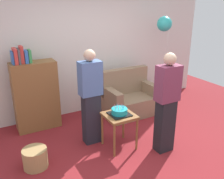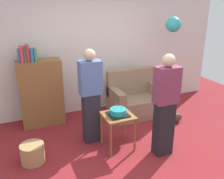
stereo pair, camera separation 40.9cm
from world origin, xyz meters
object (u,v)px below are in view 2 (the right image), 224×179
(person_blowing_candles, at_px, (91,96))
(wicker_basket, at_px, (33,153))
(side_table, at_px, (118,120))
(couch, at_px, (135,99))
(handbag, at_px, (176,118))
(person_holding_cake, at_px, (165,106))
(bookshelf, at_px, (41,92))
(birthday_cake, at_px, (118,112))
(balloon_bunch, at_px, (173,25))

(person_blowing_candles, distance_m, wicker_basket, 1.26)
(side_table, height_order, person_blowing_candles, person_blowing_candles)
(couch, relative_size, handbag, 3.93)
(wicker_basket, bearing_deg, person_holding_cake, -15.66)
(bookshelf, xyz_separation_m, person_holding_cake, (1.63, -1.77, 0.15))
(couch, relative_size, birthday_cake, 3.44)
(couch, xyz_separation_m, side_table, (-0.87, -1.05, 0.17))
(bookshelf, height_order, handbag, bookshelf)
(side_table, bearing_deg, person_holding_cake, -35.51)
(person_holding_cake, bearing_deg, couch, -73.87)
(couch, bearing_deg, person_holding_cake, -100.36)
(birthday_cake, bearing_deg, wicker_basket, 174.82)
(couch, bearing_deg, person_blowing_candles, -150.68)
(birthday_cake, bearing_deg, bookshelf, 127.38)
(birthday_cake, bearing_deg, person_blowing_candles, 131.76)
(person_blowing_candles, bearing_deg, wicker_basket, -153.44)
(side_table, distance_m, balloon_bunch, 2.45)
(handbag, xyz_separation_m, balloon_bunch, (0.28, 0.72, 1.76))
(bookshelf, bearing_deg, handbag, -21.66)
(birthday_cake, xyz_separation_m, wicker_basket, (-1.36, 0.12, -0.50))
(bookshelf, xyz_separation_m, handbag, (2.48, -0.98, -0.58))
(balloon_bunch, bearing_deg, person_blowing_candles, -160.92)
(side_table, distance_m, wicker_basket, 1.41)
(couch, distance_m, side_table, 1.37)
(person_holding_cake, bearing_deg, handbag, -110.68)
(side_table, distance_m, birthday_cake, 0.14)
(side_table, relative_size, wicker_basket, 1.66)
(person_blowing_candles, distance_m, person_holding_cake, 1.23)
(person_blowing_candles, height_order, wicker_basket, person_blowing_candles)
(person_blowing_candles, height_order, balloon_bunch, balloon_bunch)
(bookshelf, distance_m, person_blowing_candles, 1.21)
(handbag, bearing_deg, bookshelf, 158.34)
(person_blowing_candles, relative_size, wicker_basket, 4.53)
(couch, distance_m, birthday_cake, 1.39)
(bookshelf, distance_m, person_holding_cake, 2.41)
(birthday_cake, relative_size, wicker_basket, 0.89)
(birthday_cake, distance_m, person_blowing_candles, 0.53)
(wicker_basket, distance_m, balloon_bunch, 3.66)
(birthday_cake, distance_m, person_holding_cake, 0.76)
(couch, height_order, person_blowing_candles, person_blowing_candles)
(side_table, distance_m, handbag, 1.55)
(wicker_basket, bearing_deg, side_table, -5.18)
(person_holding_cake, bearing_deg, wicker_basket, 10.83)
(wicker_basket, xyz_separation_m, handbag, (2.81, 0.24, -0.05))
(person_blowing_candles, distance_m, handbag, 1.93)
(couch, xyz_separation_m, person_blowing_candles, (-1.20, -0.67, 0.49))
(birthday_cake, bearing_deg, person_holding_cake, -35.51)
(bookshelf, height_order, person_holding_cake, person_holding_cake)
(wicker_basket, bearing_deg, balloon_bunch, 17.29)
(bookshelf, bearing_deg, balloon_bunch, -5.47)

